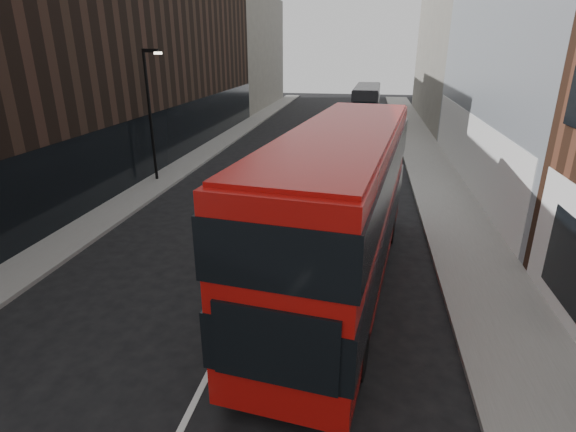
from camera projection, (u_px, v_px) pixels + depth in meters
The scene contains 11 objects.
sidewalk_right at pixel (428, 162), 29.68m from camera, with size 3.00×80.00×0.15m, color slate.
sidewalk_left at pixel (204, 153), 32.14m from camera, with size 2.00×80.00×0.15m, color slate.
building_victorian at pixel (457, 19), 43.15m from camera, with size 6.50×24.00×21.00m.
building_left_mid at pixel (177, 50), 34.84m from camera, with size 5.00×24.00×14.00m, color black.
building_left_far at pixel (248, 52), 55.28m from camera, with size 5.00×20.00×13.00m, color slate.
street_lamp at pixel (151, 107), 24.27m from camera, with size 1.06×0.22×7.00m.
red_bus at pixel (341, 204), 13.52m from camera, with size 4.52×12.88×5.11m.
grey_bus at pixel (367, 102), 45.94m from camera, with size 2.92×10.88×3.49m.
car_a at pixel (361, 179), 23.38m from camera, with size 1.84×4.57×1.56m, color black.
car_b at pixel (361, 149), 30.97m from camera, with size 1.34×3.83×1.26m, color #95979D.
car_c at pixel (375, 147), 31.01m from camera, with size 2.07×5.09×1.48m, color black.
Camera 1 is at (3.33, -5.16, 7.30)m, focal length 28.00 mm.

